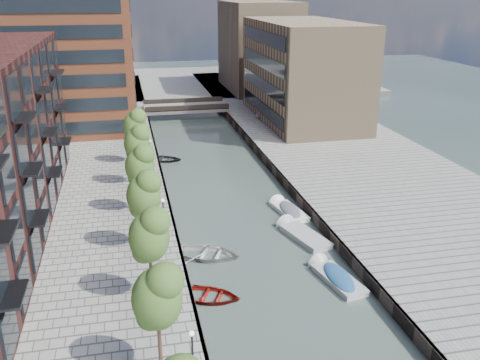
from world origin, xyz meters
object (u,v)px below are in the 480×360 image
object	(u,v)px
motorboat_2	(300,234)
motorboat_4	(287,210)
tree_4	(140,164)
tree_5	(137,142)
bridge	(185,107)
sloop_3	(207,257)
tree_3	(143,193)
sloop_4	(163,161)
tree_1	(157,295)
motorboat_3	(335,277)
sloop_2	(208,299)
car	(262,113)
tree_6	(135,125)
tree_2	(149,234)

from	to	relation	value
motorboat_2	motorboat_4	distance (m)	4.95
tree_4	motorboat_4	bearing A→B (deg)	-3.63
tree_5	bridge	bearing A→B (deg)	75.56
tree_5	sloop_3	distance (m)	16.38
tree_3	motorboat_4	distance (m)	15.23
tree_5	sloop_4	xyz separation A→B (m)	(3.11, 10.05, -5.31)
sloop_4	tree_1	bearing A→B (deg)	-165.59
motorboat_3	motorboat_2	bearing A→B (deg)	91.39
sloop_2	motorboat_3	world-z (taller)	motorboat_3
bridge	sloop_4	size ratio (longest dim) A/B	2.98
tree_4	sloop_2	world-z (taller)	tree_4
sloop_3	bridge	bearing A→B (deg)	18.78
tree_4	motorboat_2	distance (m)	14.72
bridge	car	bearing A→B (deg)	-35.08
bridge	motorboat_4	bearing A→B (deg)	-83.77
tree_6	motorboat_2	distance (m)	23.95
sloop_3	motorboat_4	bearing A→B (deg)	-26.85
tree_4	car	distance (m)	37.93
tree_1	tree_4	world-z (taller)	same
tree_3	tree_1	bearing A→B (deg)	-90.00
tree_3	car	size ratio (longest dim) A/B	1.76
tree_3	sloop_3	distance (m)	6.96
bridge	sloop_3	distance (m)	48.05
tree_3	tree_4	size ratio (longest dim) A/B	1.00
tree_5	motorboat_4	bearing A→B (deg)	-31.13
sloop_4	motorboat_4	world-z (taller)	motorboat_4
tree_2	tree_6	bearing A→B (deg)	90.00
tree_3	sloop_2	world-z (taller)	tree_3
tree_2	tree_3	size ratio (longest dim) A/B	1.00
tree_5	motorboat_3	world-z (taller)	tree_5
bridge	motorboat_4	distance (m)	41.08
sloop_3	motorboat_4	xyz separation A→B (m)	(8.53, 7.03, 0.20)
tree_2	sloop_4	size ratio (longest dim) A/B	1.36
motorboat_2	car	world-z (taller)	car
bridge	motorboat_3	size ratio (longest dim) A/B	2.42
sloop_2	motorboat_4	bearing A→B (deg)	-11.28
tree_1	tree_5	bearing A→B (deg)	90.00
tree_6	car	bearing A→B (deg)	44.11
tree_2	tree_6	distance (m)	28.00
tree_2	motorboat_4	size ratio (longest dim) A/B	1.14
motorboat_4	motorboat_3	bearing A→B (deg)	-91.26
tree_3	tree_6	bearing A→B (deg)	90.00
tree_3	tree_5	bearing A→B (deg)	90.00
tree_1	tree_3	distance (m)	14.00
tree_1	car	size ratio (longest dim) A/B	1.76
tree_5	tree_6	world-z (taller)	same
tree_6	motorboat_3	size ratio (longest dim) A/B	1.11
bridge	motorboat_4	size ratio (longest dim) A/B	2.50
tree_2	sloop_4	distance (m)	31.65
motorboat_2	tree_3	bearing A→B (deg)	-174.30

